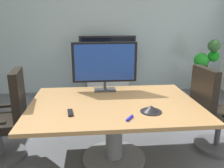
% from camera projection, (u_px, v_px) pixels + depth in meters
% --- Properties ---
extents(ground_plane, '(6.66, 6.66, 0.00)m').
position_uv_depth(ground_plane, '(124.00, 160.00, 2.76)').
color(ground_plane, '#515459').
extents(wall_back_glass_partition, '(5.65, 0.10, 2.89)m').
position_uv_depth(wall_back_glass_partition, '(107.00, 28.00, 5.08)').
color(wall_back_glass_partition, '#9EB2B7').
rests_on(wall_back_glass_partition, ground).
extents(conference_table, '(1.89, 1.32, 0.73)m').
position_uv_depth(conference_table, '(114.00, 117.00, 2.63)').
color(conference_table, olive).
rests_on(conference_table, ground).
extents(office_chair_left, '(0.62, 0.60, 1.09)m').
position_uv_depth(office_chair_left, '(6.00, 123.00, 2.69)').
color(office_chair_left, '#4C4C51').
rests_on(office_chair_left, ground).
extents(office_chair_right, '(0.62, 0.59, 1.09)m').
position_uv_depth(office_chair_right, '(213.00, 117.00, 2.87)').
color(office_chair_right, '#4C4C51').
rests_on(office_chair_right, ground).
extents(tv_monitor, '(0.84, 0.18, 0.64)m').
position_uv_depth(tv_monitor, '(105.00, 64.00, 2.95)').
color(tv_monitor, '#333338').
rests_on(tv_monitor, conference_table).
extents(wall_display_unit, '(1.20, 0.36, 1.31)m').
position_uv_depth(wall_display_unit, '(108.00, 76.00, 5.01)').
color(wall_display_unit, '#B7BABC').
rests_on(wall_display_unit, ground).
extents(potted_plant, '(0.51, 0.56, 1.27)m').
position_uv_depth(potted_plant, '(205.00, 70.00, 4.69)').
color(potted_plant, brown).
rests_on(potted_plant, ground).
extents(conference_phone, '(0.22, 0.22, 0.07)m').
position_uv_depth(conference_phone, '(151.00, 109.00, 2.32)').
color(conference_phone, black).
rests_on(conference_phone, conference_table).
extents(remote_control, '(0.07, 0.18, 0.02)m').
position_uv_depth(remote_control, '(70.00, 113.00, 2.29)').
color(remote_control, black).
rests_on(remote_control, conference_table).
extents(whiteboard_marker, '(0.09, 0.12, 0.02)m').
position_uv_depth(whiteboard_marker, '(130.00, 118.00, 2.16)').
color(whiteboard_marker, '#1919A5').
rests_on(whiteboard_marker, conference_table).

